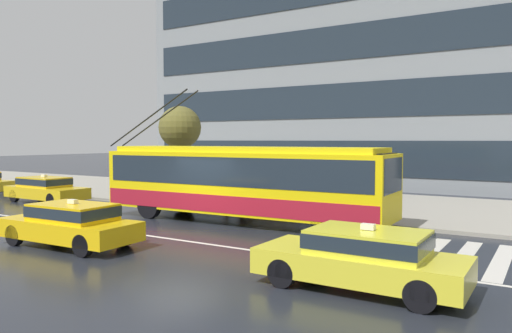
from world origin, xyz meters
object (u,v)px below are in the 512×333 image
pedestrian_approaching_curb (240,169)px  pedestrian_walking_past (335,174)px  taxi_oncoming_far (363,256)px  taxi_oncoming_near (71,222)px  bus_shelter (263,164)px  taxi_queued_behind_bus (46,188)px  pedestrian_at_shelter (227,171)px  street_tree_bare (180,129)px  trolleybus (242,181)px

pedestrian_approaching_curb → pedestrian_walking_past: (4.83, 0.02, -0.03)m
taxi_oncoming_far → pedestrian_walking_past: bearing=115.6°
taxi_oncoming_near → taxi_oncoming_far: size_ratio=1.03×
bus_shelter → taxi_oncoming_far: bearing=-49.5°
taxi_oncoming_near → bus_shelter: (0.62, 10.00, 1.33)m
taxi_oncoming_near → pedestrian_approaching_curb: (-0.73, 10.18, 1.01)m
taxi_queued_behind_bus → pedestrian_approaching_curb: bearing=25.6°
taxi_oncoming_near → pedestrian_at_shelter: size_ratio=2.30×
taxi_oncoming_far → street_tree_bare: street_tree_bare is taller
trolleybus → taxi_oncoming_far: (6.72, -5.63, -0.88)m
bus_shelter → street_tree_bare: (-4.54, -0.48, 1.66)m
trolleybus → taxi_oncoming_near: 6.52m
trolleybus → pedestrian_approaching_curb: size_ratio=6.38×
taxi_queued_behind_bus → bus_shelter: bearing=21.7°
taxi_queued_behind_bus → pedestrian_walking_past: pedestrian_walking_past is taller
taxi_queued_behind_bus → pedestrian_at_shelter: (8.86, 3.16, 1.00)m
taxi_oncoming_far → pedestrian_walking_past: (-4.63, 9.68, 0.99)m
taxi_oncoming_near → street_tree_bare: size_ratio=0.95×
street_tree_bare → trolleybus: bearing=-29.7°
pedestrian_at_shelter → pedestrian_approaching_curb: pedestrian_at_shelter is taller
bus_shelter → street_tree_bare: size_ratio=0.75×
trolleybus → taxi_queued_behind_bus: bearing=-178.9°
taxi_oncoming_near → taxi_oncoming_far: 8.74m
taxi_oncoming_near → street_tree_bare: bearing=112.4°
pedestrian_approaching_curb → taxi_oncoming_near: bearing=-85.9°
trolleybus → pedestrian_approaching_curb: (-2.73, 4.04, 0.13)m
pedestrian_at_shelter → bus_shelter: bearing=33.5°
trolleybus → taxi_oncoming_far: trolleybus is taller
pedestrian_approaching_curb → pedestrian_walking_past: 4.83m
taxi_oncoming_far → street_tree_bare: bearing=144.5°
pedestrian_walking_past → street_tree_bare: (-8.01, -0.67, 2.00)m
trolleybus → street_tree_bare: (-5.92, 3.38, 2.11)m
taxi_oncoming_far → pedestrian_approaching_curb: bearing=134.4°
pedestrian_approaching_curb → trolleybus: bearing=-55.9°
pedestrian_walking_past → taxi_oncoming_far: bearing=-64.4°
bus_shelter → pedestrian_at_shelter: (-1.40, -0.92, -0.33)m
taxi_oncoming_near → pedestrian_walking_past: pedestrian_walking_past is taller
trolleybus → street_tree_bare: 7.14m
pedestrian_approaching_curb → taxi_oncoming_far: bearing=-45.6°
street_tree_bare → pedestrian_at_shelter: bearing=-8.1°
bus_shelter → pedestrian_approaching_curb: 1.40m
pedestrian_at_shelter → taxi_oncoming_far: bearing=-42.0°
taxi_queued_behind_bus → street_tree_bare: (5.72, 3.61, 2.99)m
taxi_oncoming_near → pedestrian_at_shelter: (-0.78, 9.08, 1.00)m
taxi_oncoming_near → pedestrian_approaching_curb: 10.25m
taxi_oncoming_far → bus_shelter: bus_shelter is taller
taxi_oncoming_near → pedestrian_at_shelter: pedestrian_at_shelter is taller
pedestrian_at_shelter → pedestrian_approaching_curb: (0.04, 1.10, 0.01)m
taxi_queued_behind_bus → street_tree_bare: size_ratio=1.00×
taxi_queued_behind_bus → pedestrian_approaching_curb: pedestrian_approaching_curb is taller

